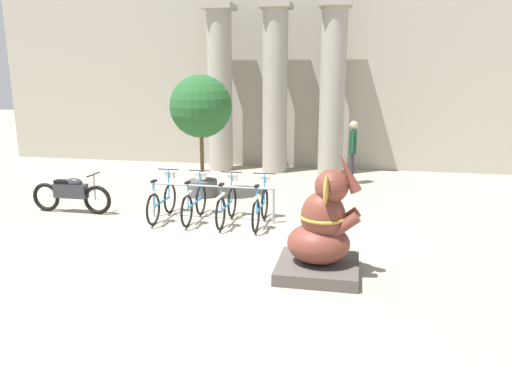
{
  "coord_description": "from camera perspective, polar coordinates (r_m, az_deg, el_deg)",
  "views": [
    {
      "loc": [
        2.61,
        -8.05,
        3.12
      ],
      "look_at": [
        0.83,
        0.6,
        1.0
      ],
      "focal_mm": 35.0,
      "sensor_mm": 36.0,
      "label": 1
    }
  ],
  "objects": [
    {
      "name": "motorcycle",
      "position": [
        12.06,
        -20.34,
        -0.16
      ],
      "size": [
        1.95,
        0.55,
        0.93
      ],
      "color": "black",
      "rests_on": "ground_plane"
    },
    {
      "name": "column_middle",
      "position": [
        15.88,
        2.19,
        11.7
      ],
      "size": [
        0.97,
        0.97,
        5.16
      ],
      "color": "gray",
      "rests_on": "ground_plane"
    },
    {
      "name": "person_pedestrian",
      "position": [
        14.44,
        11.01,
        5.18
      ],
      "size": [
        0.24,
        0.47,
        1.8
      ],
      "color": "#28282D",
      "rests_on": "ground_plane"
    },
    {
      "name": "bicycle_3",
      "position": [
        10.42,
        0.55,
        -1.59
      ],
      "size": [
        0.48,
        1.64,
        1.03
      ],
      "color": "black",
      "rests_on": "ground_plane"
    },
    {
      "name": "bike_rack",
      "position": [
        10.75,
        -5.07,
        -0.23
      ],
      "size": [
        2.79,
        0.05,
        0.77
      ],
      "color": "gray",
      "rests_on": "ground_plane"
    },
    {
      "name": "potted_tree",
      "position": [
        12.69,
        -6.32,
        9.13
      ],
      "size": [
        1.56,
        1.56,
        3.08
      ],
      "color": "#4C4C4C",
      "rests_on": "ground_plane"
    },
    {
      "name": "column_left",
      "position": [
        16.26,
        -4.13,
        11.72
      ],
      "size": [
        0.97,
        0.97,
        5.16
      ],
      "color": "gray",
      "rests_on": "ground_plane"
    },
    {
      "name": "elephant_statue",
      "position": [
        7.87,
        7.53,
        -4.79
      ],
      "size": [
        1.28,
        1.28,
        1.99
      ],
      "color": "#4C4742",
      "rests_on": "ground_plane"
    },
    {
      "name": "bicycle_2",
      "position": [
        10.58,
        -3.34,
        -1.38
      ],
      "size": [
        0.48,
        1.64,
        1.03
      ],
      "color": "black",
      "rests_on": "ground_plane"
    },
    {
      "name": "bicycle_0",
      "position": [
        11.06,
        -10.65,
        -0.93
      ],
      "size": [
        0.48,
        1.64,
        1.03
      ],
      "color": "black",
      "rests_on": "ground_plane"
    },
    {
      "name": "column_right",
      "position": [
        15.68,
        8.73,
        11.53
      ],
      "size": [
        0.97,
        0.97,
        5.16
      ],
      "color": "gray",
      "rests_on": "ground_plane"
    },
    {
      "name": "bicycle_1",
      "position": [
        10.83,
        -7.03,
        -1.12
      ],
      "size": [
        0.48,
        1.64,
        1.03
      ],
      "color": "black",
      "rests_on": "ground_plane"
    },
    {
      "name": "ground_plane",
      "position": [
        9.02,
        -5.99,
        -6.82
      ],
      "size": [
        60.0,
        60.0,
        0.0
      ],
      "primitive_type": "plane",
      "color": "#9E937F"
    },
    {
      "name": "building_facade",
      "position": [
        16.85,
        2.77,
        13.08
      ],
      "size": [
        20.0,
        0.2,
        6.0
      ],
      "color": "#A39E8E",
      "rests_on": "ground_plane"
    }
  ]
}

